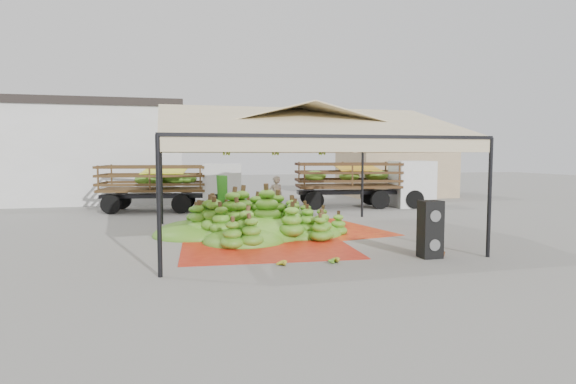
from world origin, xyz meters
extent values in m
plane|color=slate|center=(0.00, 0.00, 0.00)|extent=(90.00, 90.00, 0.00)
cylinder|color=black|center=(-4.00, -4.00, 1.50)|extent=(0.10, 0.10, 3.00)
cylinder|color=black|center=(4.00, -4.00, 1.50)|extent=(0.10, 0.10, 3.00)
cylinder|color=black|center=(-4.00, 4.00, 1.50)|extent=(0.10, 0.10, 3.00)
cylinder|color=black|center=(4.00, 4.00, 1.50)|extent=(0.10, 0.10, 3.00)
pyramid|color=beige|center=(0.00, 0.00, 3.50)|extent=(8.00, 8.00, 1.00)
cube|color=black|center=(0.00, 0.00, 3.00)|extent=(8.00, 8.00, 0.08)
cube|color=beige|center=(0.00, 0.00, 2.82)|extent=(8.00, 8.00, 0.36)
cube|color=silver|center=(-10.00, 14.00, 2.50)|extent=(14.00, 6.00, 5.00)
cube|color=black|center=(-10.00, 14.00, 5.20)|extent=(14.30, 6.30, 0.40)
cube|color=tan|center=(10.00, 13.00, 1.80)|extent=(6.00, 5.00, 3.60)
cube|color=navy|center=(10.00, 13.00, 3.85)|extent=(6.30, 5.30, 0.50)
cube|color=red|center=(-1.14, -1.14, 0.01)|extent=(4.97, 4.77, 0.01)
cube|color=#E95815|center=(1.01, 1.24, 0.01)|extent=(5.03, 5.20, 0.01)
ellipsoid|color=#3F7F1A|center=(-1.18, 0.70, 0.67)|extent=(7.50, 6.77, 1.34)
ellipsoid|color=#B28B23|center=(-0.04, -3.70, 0.10)|extent=(0.52, 0.47, 0.19)
ellipsoid|color=gold|center=(-1.33, -3.70, 0.10)|extent=(0.52, 0.48, 0.19)
ellipsoid|color=#542B13|center=(2.79, -3.67, 0.10)|extent=(0.46, 0.38, 0.21)
ellipsoid|color=#541A13|center=(3.38, -2.28, 0.10)|extent=(0.52, 0.48, 0.19)
ellipsoid|color=#387117|center=(-0.14, -3.67, 0.09)|extent=(0.49, 0.45, 0.18)
ellipsoid|color=#4F6E17|center=(-2.08, 0.01, 2.62)|extent=(0.24, 0.24, 0.20)
ellipsoid|color=#4F6E17|center=(-0.58, 0.01, 2.62)|extent=(0.24, 0.24, 0.20)
ellipsoid|color=#4F6E17|center=(0.92, 0.01, 2.62)|extent=(0.24, 0.24, 0.20)
cube|color=black|center=(2.54, -3.70, 0.36)|extent=(0.53, 0.46, 0.72)
cube|color=black|center=(2.54, -3.70, 1.08)|extent=(0.53, 0.46, 0.72)
imported|color=gray|center=(0.48, 4.62, 0.86)|extent=(0.69, 0.52, 1.71)
cube|color=#51381B|center=(-4.34, 8.26, 0.99)|extent=(4.97, 2.86, 0.11)
cube|color=silver|center=(-1.28, 7.78, 1.08)|extent=(1.99, 2.30, 2.16)
cylinder|color=black|center=(-6.15, 7.60, 0.42)|extent=(0.88, 0.41, 0.84)
cylinder|color=black|center=(-5.86, 9.45, 0.42)|extent=(0.88, 0.41, 0.84)
cylinder|color=black|center=(-3.19, 7.13, 0.42)|extent=(0.88, 0.41, 0.84)
cylinder|color=black|center=(-2.90, 8.98, 0.42)|extent=(0.88, 0.41, 0.84)
cylinder|color=black|center=(-1.61, 6.88, 0.42)|extent=(0.88, 0.41, 0.84)
cylinder|color=black|center=(-1.32, 8.74, 0.42)|extent=(0.88, 0.41, 0.84)
ellipsoid|color=#357518|center=(-4.34, 8.26, 1.45)|extent=(3.97, 2.25, 0.66)
cube|color=yellow|center=(-3.88, 8.19, 1.83)|extent=(2.14, 2.14, 0.23)
cube|color=#4D3819|center=(4.78, 7.68, 1.03)|extent=(5.19, 3.01, 0.12)
cube|color=silver|center=(7.97, 7.16, 1.13)|extent=(2.09, 2.41, 2.25)
cylinder|color=black|center=(2.88, 7.00, 0.44)|extent=(0.92, 0.43, 0.88)
cylinder|color=black|center=(3.20, 8.93, 0.44)|extent=(0.92, 0.43, 0.88)
cylinder|color=black|center=(5.98, 6.50, 0.44)|extent=(0.92, 0.43, 0.88)
cylinder|color=black|center=(6.29, 8.43, 0.44)|extent=(0.92, 0.43, 0.88)
cylinder|color=black|center=(7.62, 6.23, 0.44)|extent=(0.92, 0.43, 0.88)
cylinder|color=black|center=(7.94, 8.16, 0.44)|extent=(0.92, 0.43, 0.88)
ellipsoid|color=#3A7E1A|center=(4.78, 7.68, 1.52)|extent=(4.15, 2.37, 0.69)
cube|color=gold|center=(5.27, 7.60, 1.91)|extent=(2.25, 2.24, 0.24)
camera|label=1|loc=(-3.87, -14.34, 2.60)|focal=30.00mm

